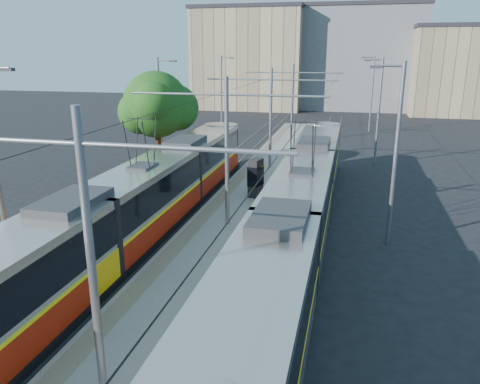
# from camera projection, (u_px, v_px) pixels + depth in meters

# --- Properties ---
(ground) EXTENTS (160.00, 160.00, 0.00)m
(ground) POSITION_uv_depth(u_px,v_px,m) (166.00, 315.00, 15.42)
(ground) COLOR black
(ground) RESTS_ON ground
(platform) EXTENTS (4.00, 50.00, 0.30)m
(platform) POSITION_uv_depth(u_px,v_px,m) (262.00, 180.00, 31.22)
(platform) COLOR gray
(platform) RESTS_ON ground
(tactile_strip_left) EXTENTS (0.70, 50.00, 0.01)m
(tactile_strip_left) POSITION_uv_depth(u_px,v_px,m) (241.00, 176.00, 31.50)
(tactile_strip_left) COLOR gray
(tactile_strip_left) RESTS_ON platform
(tactile_strip_right) EXTENTS (0.70, 50.00, 0.01)m
(tactile_strip_right) POSITION_uv_depth(u_px,v_px,m) (284.00, 179.00, 30.86)
(tactile_strip_right) COLOR gray
(tactile_strip_right) RESTS_ON platform
(rails) EXTENTS (8.71, 70.00, 0.03)m
(rails) POSITION_uv_depth(u_px,v_px,m) (262.00, 182.00, 31.26)
(rails) COLOR gray
(rails) RESTS_ON ground
(track_arrow) EXTENTS (1.20, 5.00, 0.01)m
(track_arrow) POSITION_uv_depth(u_px,v_px,m) (9.00, 355.00, 13.43)
(track_arrow) COLOR silver
(track_arrow) RESTS_ON ground
(tram_left) EXTENTS (2.43, 28.71, 5.50)m
(tram_left) POSITION_uv_depth(u_px,v_px,m) (145.00, 200.00, 21.81)
(tram_left) COLOR black
(tram_left) RESTS_ON ground
(tram_right) EXTENTS (2.43, 31.55, 5.50)m
(tram_right) POSITION_uv_depth(u_px,v_px,m) (301.00, 204.00, 20.76)
(tram_right) COLOR black
(tram_right) RESTS_ON ground
(catenary) EXTENTS (9.20, 70.00, 7.00)m
(catenary) POSITION_uv_depth(u_px,v_px,m) (254.00, 120.00, 27.31)
(catenary) COLOR gray
(catenary) RESTS_ON platform
(street_lamps) EXTENTS (15.18, 38.22, 8.00)m
(street_lamps) POSITION_uv_depth(u_px,v_px,m) (273.00, 112.00, 33.79)
(street_lamps) COLOR gray
(street_lamps) RESTS_ON ground
(shelter) EXTENTS (0.82, 1.11, 2.20)m
(shelter) POSITION_uv_depth(u_px,v_px,m) (256.00, 177.00, 26.83)
(shelter) COLOR black
(shelter) RESTS_ON platform
(tree) EXTENTS (4.93, 4.56, 7.16)m
(tree) POSITION_uv_depth(u_px,v_px,m) (161.00, 106.00, 31.73)
(tree) COLOR #382314
(tree) RESTS_ON ground
(building_left) EXTENTS (16.32, 12.24, 14.72)m
(building_left) POSITION_uv_depth(u_px,v_px,m) (251.00, 58.00, 71.42)
(building_left) COLOR tan
(building_left) RESTS_ON ground
(building_centre) EXTENTS (18.36, 14.28, 14.97)m
(building_centre) POSITION_uv_depth(u_px,v_px,m) (359.00, 58.00, 71.57)
(building_centre) COLOR slate
(building_centre) RESTS_ON ground
(building_right) EXTENTS (14.28, 10.20, 11.83)m
(building_right) POSITION_uv_depth(u_px,v_px,m) (464.00, 70.00, 63.33)
(building_right) COLOR tan
(building_right) RESTS_ON ground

